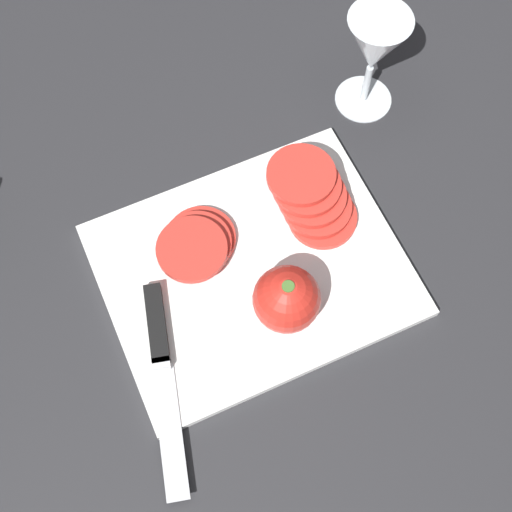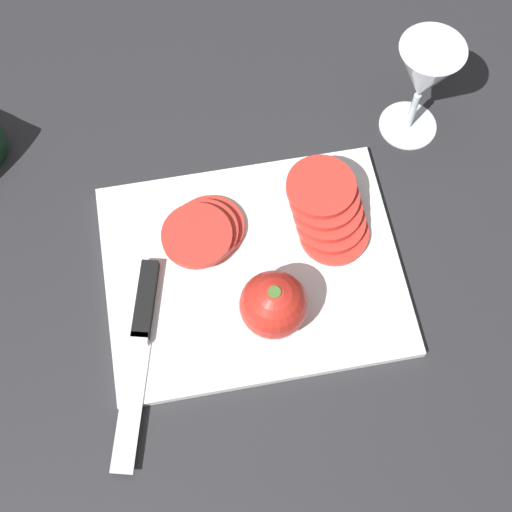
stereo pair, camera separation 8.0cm
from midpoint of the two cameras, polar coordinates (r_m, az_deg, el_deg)
ground_plane at (r=0.84m, az=-3.36°, el=-0.77°), size 3.00×3.00×0.00m
cutting_board at (r=0.83m, az=-2.73°, el=-1.32°), size 0.34×0.27×0.01m
wine_glass at (r=0.89m, az=6.85°, el=15.93°), size 0.08×0.08×0.15m
whole_tomato at (r=0.77m, az=-0.47°, el=-3.80°), size 0.08×0.08×0.08m
knife at (r=0.80m, az=-10.57°, el=-7.56°), size 0.08×0.23×0.01m
tomato_slice_stack_near at (r=0.83m, az=-7.52°, el=0.68°), size 0.10×0.10×0.03m
tomato_slice_stack_far at (r=0.84m, az=1.81°, el=4.51°), size 0.09×0.13×0.04m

